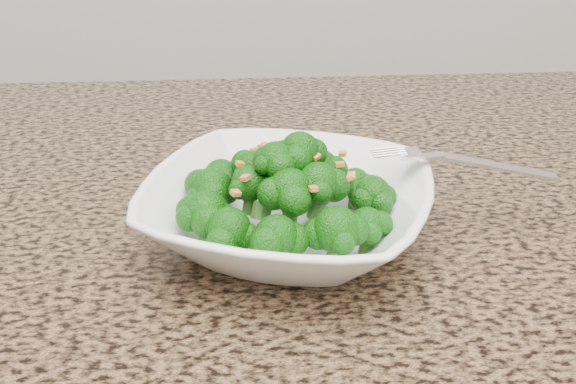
{
  "coord_description": "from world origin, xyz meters",
  "views": [
    {
      "loc": [
        0.04,
        -0.24,
        1.22
      ],
      "look_at": [
        0.08,
        0.32,
        0.95
      ],
      "focal_mm": 45.0,
      "sensor_mm": 36.0,
      "label": 1
    }
  ],
  "objects": [
    {
      "name": "garlic_topping",
      "position": [
        0.08,
        0.32,
        1.03
      ],
      "size": [
        0.13,
        0.13,
        0.01
      ],
      "primitive_type": null,
      "color": "orange",
      "rests_on": "broccoli_pile"
    },
    {
      "name": "broccoli_pile",
      "position": [
        0.08,
        0.32,
        0.99
      ],
      "size": [
        0.22,
        0.22,
        0.07
      ],
      "primitive_type": null,
      "color": "#115B0A",
      "rests_on": "bowl"
    },
    {
      "name": "fork",
      "position": [
        0.21,
        0.35,
        0.97
      ],
      "size": [
        0.19,
        0.04,
        0.01
      ],
      "primitive_type": null,
      "rotation": [
        0.0,
        0.0,
        -0.03
      ],
      "color": "silver",
      "rests_on": "bowl"
    },
    {
      "name": "bowl",
      "position": [
        0.08,
        0.32,
        0.93
      ],
      "size": [
        0.32,
        0.32,
        0.06
      ],
      "primitive_type": "imported",
      "rotation": [
        0.0,
        0.0,
        -0.33
      ],
      "color": "white",
      "rests_on": "granite_counter"
    },
    {
      "name": "granite_counter",
      "position": [
        0.0,
        0.3,
        0.89
      ],
      "size": [
        1.64,
        1.04,
        0.03
      ],
      "primitive_type": "cube",
      "color": "brown",
      "rests_on": "cabinet"
    }
  ]
}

